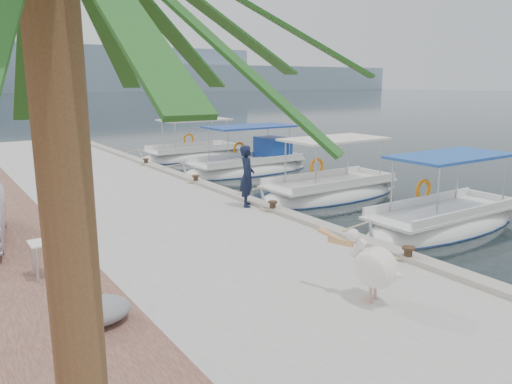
% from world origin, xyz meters
% --- Properties ---
extents(ground, '(400.00, 400.00, 0.00)m').
position_xyz_m(ground, '(0.00, 0.00, 0.00)').
color(ground, black).
rests_on(ground, ground).
extents(concrete_quay, '(6.00, 40.00, 0.50)m').
position_xyz_m(concrete_quay, '(-3.00, 5.00, 0.25)').
color(concrete_quay, '#9D9C97').
rests_on(concrete_quay, ground).
extents(quay_curb, '(0.44, 40.00, 0.12)m').
position_xyz_m(quay_curb, '(-0.22, 5.00, 0.56)').
color(quay_curb, gray).
rests_on(quay_curb, concrete_quay).
extents(distant_hills, '(330.00, 60.00, 18.00)m').
position_xyz_m(distant_hills, '(29.61, 201.49, 7.61)').
color(distant_hills, gray).
rests_on(distant_hills, ground).
extents(fishing_caique_b, '(6.29, 2.12, 2.83)m').
position_xyz_m(fishing_caique_b, '(3.74, -1.42, 0.13)').
color(fishing_caique_b, white).
rests_on(fishing_caique_b, ground).
extents(fishing_caique_c, '(6.40, 2.37, 2.83)m').
position_xyz_m(fishing_caique_c, '(3.79, 3.60, 0.12)').
color(fishing_caique_c, white).
rests_on(fishing_caique_c, ground).
extents(fishing_caique_d, '(6.84, 2.45, 2.83)m').
position_xyz_m(fishing_caique_d, '(4.11, 9.73, 0.19)').
color(fishing_caique_d, white).
rests_on(fishing_caique_d, ground).
extents(fishing_caique_e, '(6.36, 2.33, 2.83)m').
position_xyz_m(fishing_caique_e, '(3.77, 14.95, 0.12)').
color(fishing_caique_e, white).
rests_on(fishing_caique_e, ground).
extents(mooring_bollards, '(0.28, 20.28, 0.33)m').
position_xyz_m(mooring_bollards, '(-0.35, 1.50, 0.69)').
color(mooring_bollards, black).
rests_on(mooring_bollards, concrete_quay).
extents(pelican, '(0.81, 1.60, 1.24)m').
position_xyz_m(pelican, '(-2.46, -4.43, 1.14)').
color(pelican, tan).
rests_on(pelican, concrete_quay).
extents(fisherman, '(0.76, 0.83, 1.90)m').
position_xyz_m(fisherman, '(-0.60, 2.51, 1.45)').
color(fisherman, black).
rests_on(fisherman, concrete_quay).
extents(tarp_bundle, '(1.10, 0.90, 0.40)m').
position_xyz_m(tarp_bundle, '(-6.75, -2.58, 0.70)').
color(tarp_bundle, slate).
rests_on(tarp_bundle, cobblestone_strip).
extents(folding_table, '(0.55, 0.55, 0.73)m').
position_xyz_m(folding_table, '(-7.01, -0.08, 1.02)').
color(folding_table, silver).
rests_on(folding_table, cobblestone_strip).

